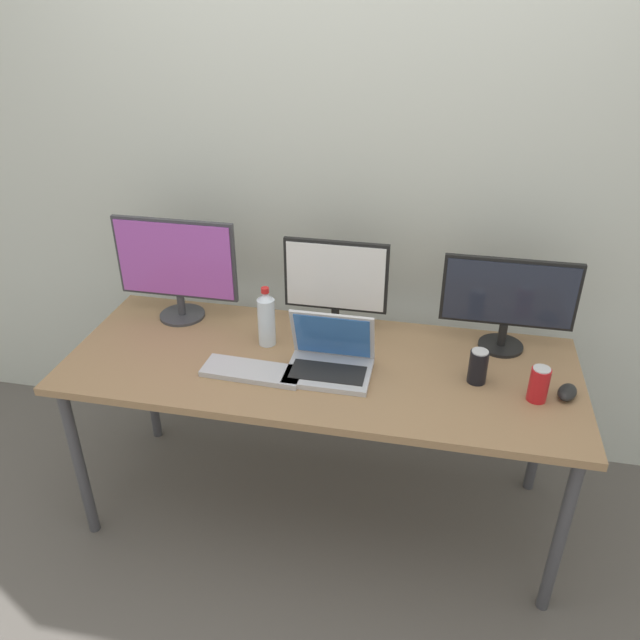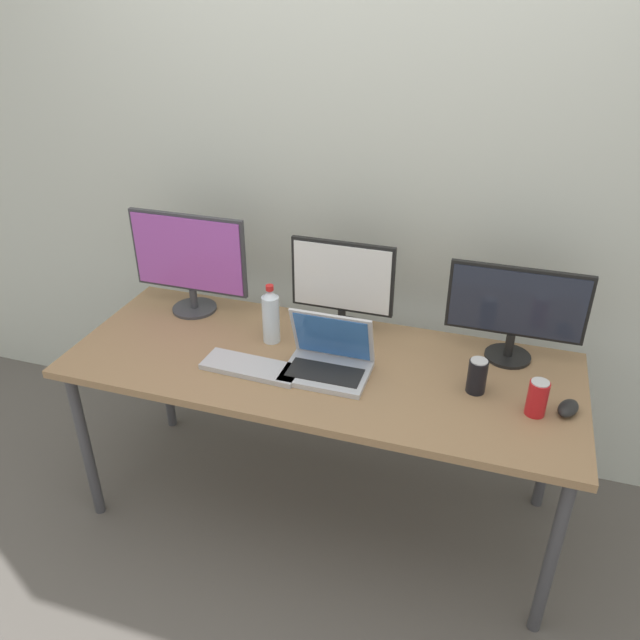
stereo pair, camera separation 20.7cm
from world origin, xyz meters
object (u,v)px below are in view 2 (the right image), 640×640
at_px(monitor_right, 516,309).
at_px(water_bottle, 271,316).
at_px(keyboard_main, 251,367).
at_px(soda_can_near_keyboard, 477,376).
at_px(monitor_left, 189,259).
at_px(soda_can_by_laptop, 537,398).
at_px(laptop_silver, 328,359).
at_px(work_desk, 320,375).
at_px(monitor_center, 342,286).
at_px(mouse_by_keyboard, 568,408).

xyz_separation_m(monitor_right, water_bottle, (-0.89, -0.15, -0.10)).
distance_m(keyboard_main, soda_can_near_keyboard, 0.80).
relative_size(monitor_left, keyboard_main, 1.39).
bearing_deg(soda_can_near_keyboard, soda_can_by_laptop, -18.94).
height_order(monitor_left, water_bottle, monitor_left).
bearing_deg(laptop_silver, water_bottle, 153.53).
xyz_separation_m(work_desk, monitor_center, (0.01, 0.25, 0.26)).
height_order(keyboard_main, water_bottle, water_bottle).
height_order(monitor_right, mouse_by_keyboard, monitor_right).
xyz_separation_m(monitor_right, soda_can_by_laptop, (0.10, -0.32, -0.15)).
relative_size(work_desk, soda_can_by_laptop, 14.99).
relative_size(keyboard_main, mouse_by_keyboard, 3.54).
height_order(monitor_left, monitor_center, monitor_left).
xyz_separation_m(monitor_left, water_bottle, (0.41, -0.14, -0.13)).
xyz_separation_m(monitor_left, mouse_by_keyboard, (1.50, -0.27, -0.22)).
bearing_deg(keyboard_main, water_bottle, 93.50).
height_order(mouse_by_keyboard, water_bottle, water_bottle).
bearing_deg(monitor_right, soda_can_by_laptop, -72.23).
bearing_deg(work_desk, soda_can_by_laptop, -5.69).
height_order(monitor_left, monitor_right, monitor_left).
bearing_deg(mouse_by_keyboard, soda_can_near_keyboard, -164.41).
bearing_deg(monitor_center, water_bottle, -146.86).
bearing_deg(monitor_right, monitor_left, -179.19).
height_order(work_desk, water_bottle, water_bottle).
bearing_deg(work_desk, laptop_silver, -44.62).
distance_m(monitor_center, laptop_silver, 0.33).
bearing_deg(soda_can_near_keyboard, work_desk, 179.17).
relative_size(laptop_silver, mouse_by_keyboard, 2.96).
xyz_separation_m(monitor_left, laptop_silver, (0.68, -0.27, -0.18)).
xyz_separation_m(monitor_left, monitor_right, (1.30, 0.02, -0.03)).
distance_m(work_desk, soda_can_near_keyboard, 0.58).
distance_m(monitor_left, mouse_by_keyboard, 1.54).
distance_m(laptop_silver, soda_can_by_laptop, 0.72).
height_order(monitor_left, soda_can_by_laptop, monitor_left).
relative_size(work_desk, keyboard_main, 5.22).
bearing_deg(soda_can_near_keyboard, monitor_center, 155.37).
xyz_separation_m(monitor_center, soda_can_by_laptop, (0.75, -0.32, -0.14)).
bearing_deg(keyboard_main, soda_can_near_keyboard, 10.70).
bearing_deg(laptop_silver, soda_can_by_laptop, -2.38).
relative_size(keyboard_main, soda_can_by_laptop, 2.87).
height_order(water_bottle, soda_can_by_laptop, water_bottle).
relative_size(laptop_silver, soda_can_near_keyboard, 2.40).
bearing_deg(monitor_center, monitor_right, -0.14).
height_order(work_desk, monitor_right, monitor_right).
bearing_deg(monitor_center, work_desk, -92.56).
relative_size(monitor_left, soda_can_by_laptop, 3.98).
relative_size(soda_can_near_keyboard, soda_can_by_laptop, 1.00).
bearing_deg(soda_can_by_laptop, monitor_left, 167.83).
relative_size(keyboard_main, soda_can_near_keyboard, 2.87).
distance_m(monitor_right, laptop_silver, 0.70).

